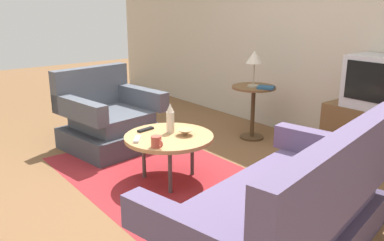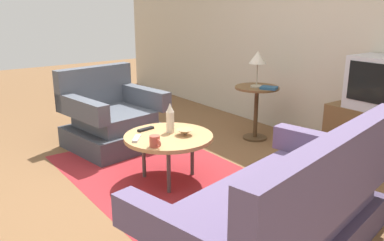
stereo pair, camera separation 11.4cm
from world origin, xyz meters
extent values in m
plane|color=brown|center=(0.00, 0.00, 0.00)|extent=(16.00, 16.00, 0.00)
cube|color=#BCB29E|center=(0.00, 2.25, 1.35)|extent=(9.00, 0.12, 2.70)
cube|color=maroon|center=(-0.12, 0.12, 0.00)|extent=(2.61, 1.53, 0.00)
cube|color=#3E424B|center=(-1.29, 0.14, 0.12)|extent=(1.03, 1.09, 0.24)
cube|color=#4C515B|center=(-1.29, 0.14, 0.33)|extent=(0.85, 0.79, 0.18)
cube|color=#4C515B|center=(-1.66, 0.08, 0.66)|extent=(0.28, 0.98, 0.47)
cube|color=#4C515B|center=(-1.23, -0.27, 0.53)|extent=(0.91, 0.27, 0.22)
cube|color=#4C515B|center=(-1.35, 0.55, 0.53)|extent=(0.91, 0.27, 0.22)
cube|color=#4B3E5C|center=(1.24, 0.03, 0.12)|extent=(1.27, 1.97, 0.24)
cube|color=#5B4C70|center=(1.24, 0.03, 0.33)|extent=(1.08, 1.66, 0.18)
cube|color=#5B4C70|center=(1.62, 0.10, 0.67)|extent=(0.50, 1.81, 0.50)
cube|color=#5B4C70|center=(1.07, 0.85, 0.52)|extent=(0.94, 0.32, 0.20)
cube|color=#5B4C70|center=(1.40, -0.80, 0.52)|extent=(0.94, 0.32, 0.20)
cube|color=gold|center=(1.45, 0.26, 0.55)|extent=(0.22, 0.30, 0.29)
cylinder|color=tan|center=(-0.12, 0.12, 0.43)|extent=(0.82, 0.82, 0.04)
cylinder|color=#4C4742|center=(-0.09, 0.37, 0.21)|extent=(0.04, 0.04, 0.41)
cylinder|color=#4C4742|center=(-0.32, -0.03, 0.21)|extent=(0.04, 0.04, 0.41)
cylinder|color=#4C4742|center=(0.09, -0.02, 0.21)|extent=(0.04, 0.04, 0.41)
cylinder|color=brown|center=(-0.51, 1.64, 0.64)|extent=(0.53, 0.53, 0.02)
cylinder|color=#47311C|center=(-0.51, 1.64, 0.31)|extent=(0.05, 0.05, 0.63)
cylinder|color=#47311C|center=(-0.51, 1.64, 0.01)|extent=(0.29, 0.29, 0.02)
cube|color=brown|center=(0.83, 1.94, 0.30)|extent=(0.92, 0.41, 0.60)
sphere|color=black|center=(0.72, 1.72, 0.33)|extent=(0.02, 0.02, 0.02)
sphere|color=black|center=(0.94, 1.72, 0.33)|extent=(0.02, 0.02, 0.02)
cube|color=#B7B7BC|center=(0.83, 1.96, 0.86)|extent=(0.55, 0.42, 0.52)
cube|color=black|center=(0.83, 1.75, 0.90)|extent=(0.44, 0.01, 0.37)
cylinder|color=#9E937A|center=(-0.49, 1.61, 0.66)|extent=(0.14, 0.14, 0.02)
cylinder|color=#9E937A|center=(-0.49, 1.61, 0.80)|extent=(0.02, 0.02, 0.26)
cone|color=beige|center=(-0.49, 1.61, 1.01)|extent=(0.20, 0.20, 0.15)
cylinder|color=beige|center=(-0.18, 0.18, 0.55)|extent=(0.08, 0.08, 0.20)
cone|color=beige|center=(-0.18, 0.18, 0.69)|extent=(0.07, 0.07, 0.08)
cylinder|color=#B74C3D|center=(0.07, -0.14, 0.50)|extent=(0.09, 0.09, 0.10)
torus|color=#B74C3D|center=(0.13, -0.14, 0.50)|extent=(0.07, 0.01, 0.07)
cone|color=tan|center=(-0.03, 0.24, 0.48)|extent=(0.16, 0.16, 0.06)
cube|color=black|center=(-0.37, 0.03, 0.46)|extent=(0.07, 0.18, 0.02)
cube|color=#B2B2B7|center=(-0.18, -0.18, 0.46)|extent=(0.16, 0.15, 0.02)
cube|color=navy|center=(-0.32, 1.64, 0.67)|extent=(0.23, 0.21, 0.03)
camera|label=1|loc=(2.74, -1.86, 1.61)|focal=37.46mm
camera|label=2|loc=(2.81, -1.77, 1.61)|focal=37.46mm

